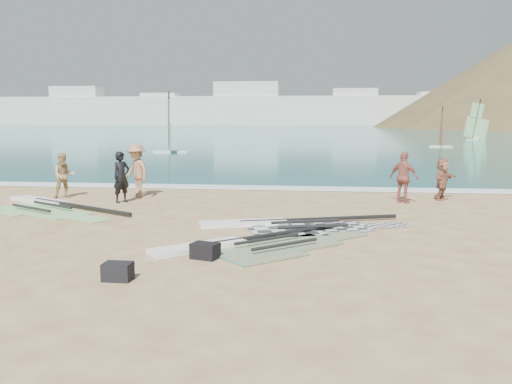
# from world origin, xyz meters

# --- Properties ---
(ground) EXTENTS (300.00, 300.00, 0.00)m
(ground) POSITION_xyz_m (0.00, 0.00, 0.00)
(ground) COLOR tan
(ground) RESTS_ON ground
(sea) EXTENTS (300.00, 240.00, 0.06)m
(sea) POSITION_xyz_m (0.00, 132.00, 0.00)
(sea) COLOR #0E4F63
(sea) RESTS_ON ground
(surf_line) EXTENTS (300.00, 1.20, 0.04)m
(surf_line) POSITION_xyz_m (0.00, 12.30, 0.00)
(surf_line) COLOR white
(surf_line) RESTS_ON ground
(far_town) EXTENTS (160.00, 8.00, 12.00)m
(far_town) POSITION_xyz_m (-15.72, 150.00, 4.49)
(far_town) COLOR white
(far_town) RESTS_ON ground
(rig_grey) EXTENTS (5.87, 3.38, 0.20)m
(rig_grey) POSITION_xyz_m (1.01, 4.28, 0.05)
(rig_grey) COLOR #2A2B2D
(rig_grey) RESTS_ON ground
(rig_green) EXTENTS (5.51, 4.49, 0.20)m
(rig_green) POSITION_xyz_m (-7.13, 6.57, 0.05)
(rig_green) COLOR #35C81B
(rig_green) RESTS_ON ground
(rig_orange) EXTENTS (5.01, 4.32, 0.20)m
(rig_orange) POSITION_xyz_m (0.28, 1.79, 0.05)
(rig_orange) COLOR orange
(rig_orange) RESTS_ON ground
(gear_bag_near) EXTENTS (0.53, 0.39, 0.33)m
(gear_bag_near) POSITION_xyz_m (-1.82, -1.10, 0.17)
(gear_bag_near) COLOR black
(gear_bag_near) RESTS_ON ground
(gear_bag_far) EXTENTS (0.66, 0.54, 0.34)m
(gear_bag_far) POSITION_xyz_m (-0.54, 0.67, 0.17)
(gear_bag_far) COLOR black
(gear_bag_far) RESTS_ON ground
(person_wetsuit) EXTENTS (0.73, 0.78, 1.79)m
(person_wetsuit) POSITION_xyz_m (-5.05, 7.99, 0.89)
(person_wetsuit) COLOR black
(person_wetsuit) RESTS_ON ground
(beachgoer_left) EXTENTS (1.02, 0.97, 1.65)m
(beachgoer_left) POSITION_xyz_m (-7.55, 8.83, 0.83)
(beachgoer_left) COLOR tan
(beachgoer_left) RESTS_ON ground
(beachgoer_mid) EXTENTS (1.46, 1.39, 1.99)m
(beachgoer_mid) POSITION_xyz_m (-4.98, 9.39, 0.99)
(beachgoer_mid) COLOR #AE7A5E
(beachgoer_mid) RESTS_ON ground
(beachgoer_back) EXTENTS (1.11, 0.97, 1.79)m
(beachgoer_back) POSITION_xyz_m (4.71, 9.04, 0.90)
(beachgoer_back) COLOR #A95A4F
(beachgoer_back) RESTS_ON ground
(beachgoer_right) EXTENTS (1.16, 1.42, 1.52)m
(beachgoer_right) POSITION_xyz_m (6.19, 9.94, 0.76)
(beachgoer_right) COLOR #A5654D
(beachgoer_right) RESTS_ON ground
(windsurfer_left) EXTENTS (2.77, 3.11, 4.87)m
(windsurfer_left) POSITION_xyz_m (-10.31, 33.26, 1.38)
(windsurfer_left) COLOR white
(windsurfer_left) RESTS_ON ground
(windsurfer_centre) EXTENTS (2.12, 2.54, 3.79)m
(windsurfer_centre) POSITION_xyz_m (12.73, 43.94, 1.15)
(windsurfer_centre) COLOR white
(windsurfer_centre) RESTS_ON ground
(windsurfer_right) EXTENTS (2.51, 2.46, 4.91)m
(windsurfer_right) POSITION_xyz_m (19.60, 58.81, 1.39)
(windsurfer_right) COLOR white
(windsurfer_right) RESTS_ON ground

